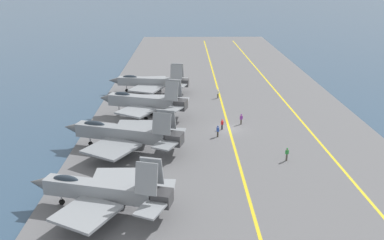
% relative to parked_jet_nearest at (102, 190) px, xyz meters
% --- Properties ---
extents(ground_plane, '(2000.00, 2000.00, 0.00)m').
position_rel_parked_jet_nearest_xyz_m(ground_plane, '(22.47, -15.12, -2.64)').
color(ground_plane, '#334C66').
extents(carrier_deck, '(191.29, 44.29, 0.40)m').
position_rel_parked_jet_nearest_xyz_m(carrier_deck, '(22.47, -15.12, -2.44)').
color(carrier_deck, slate).
rests_on(carrier_deck, ground).
extents(deck_stripe_foul_line, '(172.12, 4.35, 0.01)m').
position_rel_parked_jet_nearest_xyz_m(deck_stripe_foul_line, '(22.47, -27.30, -2.24)').
color(deck_stripe_foul_line, yellow).
rests_on(deck_stripe_foul_line, carrier_deck).
extents(deck_stripe_centerline, '(172.16, 0.36, 0.01)m').
position_rel_parked_jet_nearest_xyz_m(deck_stripe_centerline, '(22.47, -15.12, -2.24)').
color(deck_stripe_centerline, yellow).
rests_on(deck_stripe_centerline, carrier_deck).
extents(parked_jet_nearest, '(12.40, 15.36, 6.15)m').
position_rel_parked_jet_nearest_xyz_m(parked_jet_nearest, '(0.00, 0.00, 0.00)').
color(parked_jet_nearest, gray).
rests_on(parked_jet_nearest, carrier_deck).
extents(parked_jet_second, '(14.06, 17.28, 6.05)m').
position_rel_parked_jet_nearest_xyz_m(parked_jet_second, '(14.95, -0.05, 0.13)').
color(parked_jet_second, gray).
rests_on(parked_jet_second, carrier_deck).
extents(parked_jet_third, '(12.25, 15.40, 6.71)m').
position_rel_parked_jet_nearest_xyz_m(parked_jet_third, '(27.98, -1.53, 0.54)').
color(parked_jet_third, gray).
rests_on(parked_jet_third, carrier_deck).
extents(parked_jet_fourth, '(13.11, 16.37, 5.98)m').
position_rel_parked_jet_nearest_xyz_m(parked_jet_fourth, '(42.93, -1.40, -0.00)').
color(parked_jet_fourth, gray).
rests_on(parked_jet_fourth, carrier_deck).
extents(crew_green_vest, '(0.42, 0.46, 1.76)m').
position_rel_parked_jet_nearest_xyz_m(crew_green_vest, '(11.16, -21.31, -1.28)').
color(crew_green_vest, '#4C473D').
rests_on(crew_green_vest, carrier_deck).
extents(crew_blue_vest, '(0.45, 0.38, 1.74)m').
position_rel_parked_jet_nearest_xyz_m(crew_blue_vest, '(19.36, -13.11, -1.29)').
color(crew_blue_vest, '#383328').
rests_on(crew_blue_vest, carrier_deck).
extents(crew_red_vest, '(0.28, 0.39, 1.65)m').
position_rel_parked_jet_nearest_xyz_m(crew_red_vest, '(22.28, -14.00, -1.34)').
color(crew_red_vest, '#232328').
rests_on(crew_red_vest, carrier_deck).
extents(crew_purple_vest, '(0.42, 0.46, 1.74)m').
position_rel_parked_jet_nearest_xyz_m(crew_purple_vest, '(24.46, -17.20, -1.29)').
color(crew_purple_vest, '#4C473D').
rests_on(crew_purple_vest, carrier_deck).
extents(crew_white_vest, '(0.39, 0.45, 1.79)m').
position_rel_parked_jet_nearest_xyz_m(crew_white_vest, '(38.85, -14.63, -1.26)').
color(crew_white_vest, '#4C473D').
rests_on(crew_white_vest, carrier_deck).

